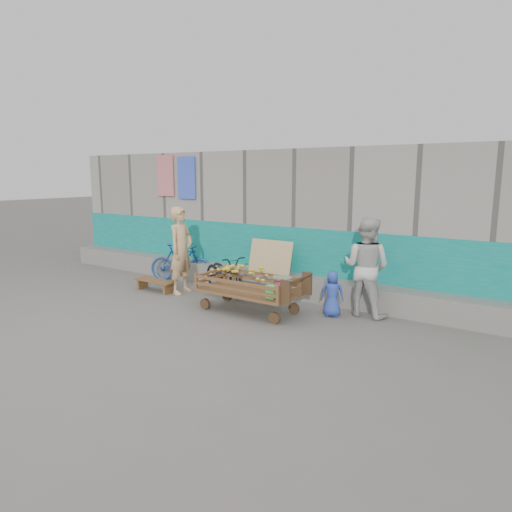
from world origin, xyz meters
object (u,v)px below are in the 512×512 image
Objects in this scene: bicycle_dark at (224,273)px; bicycle_blue at (181,263)px; banana_cart at (247,281)px; woman at (366,267)px; bench at (155,283)px; child at (332,294)px; vendor_man at (181,250)px.

bicycle_dark is 1.03× the size of bicycle_blue.
banana_cart is 1.35× the size of bicycle_blue.
woman reaches higher than banana_cart.
banana_cart is at bearing -2.12° from bench.
woman is 0.76m from child.
bicycle_dark is at bearing -57.51° from vendor_man.
child is at bearing 7.45° from bench.
bicycle_blue reaches higher than bicycle_dark.
bicycle_dark is at bearing -29.39° from child.
child is (1.41, 0.60, -0.17)m from banana_cart.
bicycle_dark reaches higher than bench.
woman reaches higher than child.
bench is at bearing 14.80° from woman.
banana_cart is at bearing -136.92° from bicycle_blue.
banana_cart is 2.88m from bicycle_blue.
banana_cart is 1.32× the size of bicycle_dark.
woman is at bearing -163.42° from child.
banana_cart reaches higher than bicycle_dark.
bicycle_dark is (-1.23, 0.89, -0.18)m from banana_cart.
woman reaches higher than bench.
woman is (3.79, 0.67, -0.03)m from vendor_man.
woman is 1.19× the size of bicycle_blue.
banana_cart is 2.01× the size of bench.
vendor_man reaches higher than child.
bicycle_dark is at bearing 4.99° from woman.
bench is 0.54× the size of vendor_man.
vendor_man is 1.04× the size of woman.
bench is 4.51m from woman.
child is at bearing -73.70° from bicycle_dark.
bench is at bearing 177.88° from banana_cart.
vendor_man is at bearing -160.56° from bicycle_blue.
banana_cart is 2.43× the size of child.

